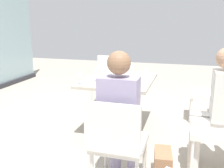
% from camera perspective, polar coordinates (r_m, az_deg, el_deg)
% --- Properties ---
extents(ground_plane, '(12.00, 12.00, 0.00)m').
position_cam_1_polar(ground_plane, '(3.71, 1.50, -9.91)').
color(ground_plane, '#A89E8E').
extents(dining_table_main, '(1.12, 0.91, 0.73)m').
position_cam_1_polar(dining_table_main, '(3.52, 1.56, -1.93)').
color(dining_table_main, '#BCB29E').
rests_on(dining_table_main, ground_plane).
extents(chair_side_end, '(0.50, 0.46, 0.87)m').
position_cam_1_polar(chair_side_end, '(2.26, 1.12, -12.29)').
color(chair_side_end, silver).
rests_on(chair_side_end, ground_plane).
extents(chair_far_right, '(0.51, 0.46, 0.87)m').
position_cam_1_polar(chair_far_right, '(4.66, -1.06, 1.50)').
color(chair_far_right, silver).
rests_on(chair_far_right, ground_plane).
extents(chair_front_right, '(0.46, 0.50, 0.87)m').
position_cam_1_polar(chair_front_right, '(4.13, 21.64, -1.12)').
color(chair_front_right, silver).
rests_on(chair_front_right, ground_plane).
extents(person_side_end, '(0.39, 0.34, 1.26)m').
position_cam_1_polar(person_side_end, '(2.28, 1.88, -6.53)').
color(person_side_end, '#9E93B7').
rests_on(person_side_end, ground_plane).
extents(person_front_left, '(0.34, 0.39, 1.26)m').
position_cam_1_polar(person_front_left, '(2.71, 22.08, -4.24)').
color(person_front_left, silver).
rests_on(person_front_left, ground_plane).
extents(wine_glass_0, '(0.07, 0.07, 0.18)m').
position_cam_1_polar(wine_glass_0, '(3.76, 4.35, 4.16)').
color(wine_glass_0, silver).
rests_on(wine_glass_0, dining_table_main).
extents(wine_glass_1, '(0.07, 0.07, 0.18)m').
position_cam_1_polar(wine_glass_1, '(3.44, 7.64, 3.14)').
color(wine_glass_1, silver).
rests_on(wine_glass_1, dining_table_main).
extents(wine_glass_2, '(0.07, 0.07, 0.18)m').
position_cam_1_polar(wine_glass_2, '(3.43, 1.64, 3.25)').
color(wine_glass_2, silver).
rests_on(wine_glass_2, dining_table_main).
extents(wine_glass_3, '(0.07, 0.07, 0.18)m').
position_cam_1_polar(wine_glass_3, '(3.05, 0.84, 1.89)').
color(wine_glass_3, silver).
rests_on(wine_glass_3, dining_table_main).
extents(wine_glass_4, '(0.07, 0.07, 0.18)m').
position_cam_1_polar(wine_glass_4, '(3.17, -7.19, 2.25)').
color(wine_glass_4, silver).
rests_on(wine_glass_4, dining_table_main).
extents(wine_glass_5, '(0.07, 0.07, 0.18)m').
position_cam_1_polar(wine_glass_5, '(3.31, -3.58, 2.82)').
color(wine_glass_5, silver).
rests_on(wine_glass_5, dining_table_main).
extents(wine_glass_6, '(0.07, 0.07, 0.18)m').
position_cam_1_polar(wine_glass_6, '(2.92, 3.24, 1.36)').
color(wine_glass_6, silver).
rests_on(wine_glass_6, dining_table_main).
extents(coffee_cup, '(0.08, 0.08, 0.09)m').
position_cam_1_polar(coffee_cup, '(3.62, -2.41, 2.40)').
color(coffee_cup, white).
rests_on(coffee_cup, dining_table_main).
extents(cell_phone_on_table, '(0.13, 0.16, 0.01)m').
position_cam_1_polar(cell_phone_on_table, '(3.19, 0.26, 0.09)').
color(cell_phone_on_table, black).
rests_on(cell_phone_on_table, dining_table_main).
extents(handbag_0, '(0.32, 0.20, 0.28)m').
position_cam_1_polar(handbag_0, '(2.64, 11.24, -17.27)').
color(handbag_0, '#A3704C').
rests_on(handbag_0, ground_plane).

